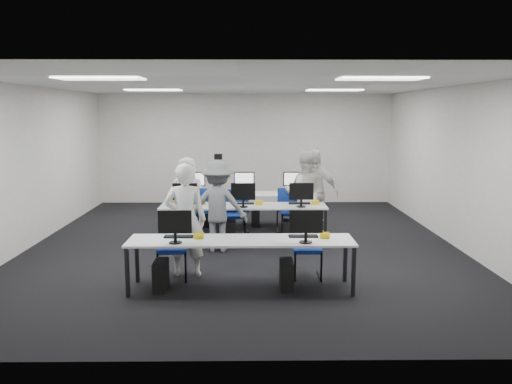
{
  "coord_description": "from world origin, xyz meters",
  "views": [
    {
      "loc": [
        0.13,
        -9.26,
        2.53
      ],
      "look_at": [
        0.24,
        0.14,
        1.0
      ],
      "focal_mm": 35.0,
      "sensor_mm": 36.0,
      "label": 1
    }
  ],
  "objects_px": {
    "chair_2": "(195,221)",
    "student_0": "(185,220)",
    "desk_front": "(241,243)",
    "chair_6": "(237,217)",
    "student_1": "(304,193)",
    "chair_7": "(288,217)",
    "chair_1": "(307,259)",
    "chair_5": "(187,218)",
    "chair_0": "(173,260)",
    "student_3": "(313,192)",
    "chair_4": "(292,221)",
    "chair_3": "(235,223)",
    "student_2": "(187,195)",
    "desk_mid": "(243,208)",
    "photographer": "(218,206)"
  },
  "relations": [
    {
      "from": "chair_2",
      "to": "student_0",
      "type": "xyz_separation_m",
      "value": [
        0.15,
        -2.49,
        0.58
      ]
    },
    {
      "from": "desk_front",
      "to": "chair_6",
      "type": "distance_m",
      "value": 3.53
    },
    {
      "from": "student_1",
      "to": "chair_7",
      "type": "bearing_deg",
      "value": -34.66
    },
    {
      "from": "chair_2",
      "to": "chair_1",
      "type": "bearing_deg",
      "value": -30.99
    },
    {
      "from": "chair_2",
      "to": "student_0",
      "type": "distance_m",
      "value": 2.56
    },
    {
      "from": "chair_5",
      "to": "chair_6",
      "type": "xyz_separation_m",
      "value": [
        1.05,
        0.01,
        0.01
      ]
    },
    {
      "from": "chair_0",
      "to": "chair_1",
      "type": "xyz_separation_m",
      "value": [
        2.05,
        0.03,
        -0.01
      ]
    },
    {
      "from": "desk_front",
      "to": "chair_2",
      "type": "distance_m",
      "value": 3.28
    },
    {
      "from": "student_0",
      "to": "student_3",
      "type": "xyz_separation_m",
      "value": [
        2.3,
        2.65,
        -0.0
      ]
    },
    {
      "from": "chair_5",
      "to": "chair_6",
      "type": "height_order",
      "value": "chair_6"
    },
    {
      "from": "desk_front",
      "to": "chair_6",
      "type": "height_order",
      "value": "chair_6"
    },
    {
      "from": "chair_0",
      "to": "chair_4",
      "type": "relative_size",
      "value": 1.04
    },
    {
      "from": "chair_1",
      "to": "chair_3",
      "type": "relative_size",
      "value": 1.07
    },
    {
      "from": "chair_3",
      "to": "student_2",
      "type": "xyz_separation_m",
      "value": [
        -1.0,
        0.31,
        0.53
      ]
    },
    {
      "from": "chair_0",
      "to": "chair_2",
      "type": "relative_size",
      "value": 0.94
    },
    {
      "from": "desk_front",
      "to": "chair_1",
      "type": "height_order",
      "value": "chair_1"
    },
    {
      "from": "chair_4",
      "to": "student_3",
      "type": "relative_size",
      "value": 0.49
    },
    {
      "from": "desk_front",
      "to": "chair_0",
      "type": "height_order",
      "value": "chair_0"
    },
    {
      "from": "chair_0",
      "to": "student_1",
      "type": "height_order",
      "value": "student_1"
    },
    {
      "from": "chair_7",
      "to": "student_2",
      "type": "xyz_separation_m",
      "value": [
        -2.11,
        -0.11,
        0.49
      ]
    },
    {
      "from": "chair_5",
      "to": "student_1",
      "type": "height_order",
      "value": "student_1"
    },
    {
      "from": "student_0",
      "to": "chair_3",
      "type": "bearing_deg",
      "value": -107.03
    },
    {
      "from": "chair_6",
      "to": "student_1",
      "type": "distance_m",
      "value": 1.54
    },
    {
      "from": "chair_4",
      "to": "student_1",
      "type": "relative_size",
      "value": 0.51
    },
    {
      "from": "student_1",
      "to": "desk_mid",
      "type": "bearing_deg",
      "value": 30.42
    },
    {
      "from": "chair_0",
      "to": "chair_3",
      "type": "height_order",
      "value": "chair_0"
    },
    {
      "from": "chair_7",
      "to": "desk_mid",
      "type": "bearing_deg",
      "value": -134.67
    },
    {
      "from": "student_0",
      "to": "photographer",
      "type": "height_order",
      "value": "student_0"
    },
    {
      "from": "desk_mid",
      "to": "chair_4",
      "type": "distance_m",
      "value": 1.25
    },
    {
      "from": "desk_front",
      "to": "chair_7",
      "type": "bearing_deg",
      "value": 75.14
    },
    {
      "from": "chair_1",
      "to": "chair_2",
      "type": "height_order",
      "value": "chair_2"
    },
    {
      "from": "desk_mid",
      "to": "chair_6",
      "type": "distance_m",
      "value": 1.0
    },
    {
      "from": "student_1",
      "to": "student_3",
      "type": "distance_m",
      "value": 0.19
    },
    {
      "from": "chair_1",
      "to": "chair_2",
      "type": "bearing_deg",
      "value": 128.76
    },
    {
      "from": "chair_2",
      "to": "chair_7",
      "type": "xyz_separation_m",
      "value": [
        1.94,
        0.41,
        -0.0
      ]
    },
    {
      "from": "chair_5",
      "to": "photographer",
      "type": "distance_m",
      "value": 1.76
    },
    {
      "from": "desk_mid",
      "to": "student_2",
      "type": "bearing_deg",
      "value": 145.86
    },
    {
      "from": "chair_5",
      "to": "chair_7",
      "type": "relative_size",
      "value": 0.93
    },
    {
      "from": "chair_6",
      "to": "student_2",
      "type": "bearing_deg",
      "value": 174.33
    },
    {
      "from": "chair_7",
      "to": "student_0",
      "type": "height_order",
      "value": "student_0"
    },
    {
      "from": "student_3",
      "to": "photographer",
      "type": "height_order",
      "value": "student_3"
    },
    {
      "from": "desk_mid",
      "to": "desk_front",
      "type": "bearing_deg",
      "value": -90.0
    },
    {
      "from": "chair_7",
      "to": "photographer",
      "type": "height_order",
      "value": "photographer"
    },
    {
      "from": "student_3",
      "to": "student_1",
      "type": "bearing_deg",
      "value": -159.71
    },
    {
      "from": "desk_front",
      "to": "chair_1",
      "type": "distance_m",
      "value": 1.19
    },
    {
      "from": "desk_front",
      "to": "chair_5",
      "type": "height_order",
      "value": "chair_5"
    },
    {
      "from": "desk_mid",
      "to": "chair_0",
      "type": "relative_size",
      "value": 3.54
    },
    {
      "from": "chair_1",
      "to": "chair_0",
      "type": "bearing_deg",
      "value": -178.1
    },
    {
      "from": "chair_0",
      "to": "student_3",
      "type": "height_order",
      "value": "student_3"
    },
    {
      "from": "chair_5",
      "to": "student_3",
      "type": "relative_size",
      "value": 0.51
    }
  ]
}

